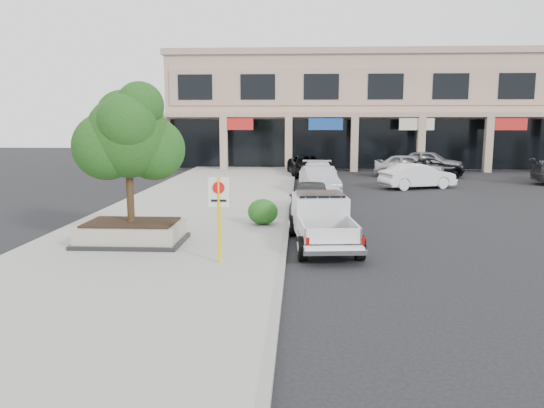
{
  "coord_description": "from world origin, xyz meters",
  "views": [
    {
      "loc": [
        -1.07,
        -13.72,
        3.92
      ],
      "look_at": [
        -1.89,
        1.5,
        1.49
      ],
      "focal_mm": 35.0,
      "sensor_mm": 36.0,
      "label": 1
    }
  ],
  "objects": [
    {
      "name": "planter_tree",
      "position": [
        -6.13,
        2.18,
        3.41
      ],
      "size": [
        2.9,
        2.55,
        4.0
      ],
      "color": "black",
      "rests_on": "planter"
    },
    {
      "name": "curb_car_c",
      "position": [
        -0.06,
        16.82,
        0.75
      ],
      "size": [
        2.11,
        5.19,
        1.51
      ],
      "primitive_type": "imported",
      "rotation": [
        0.0,
        0.0,
        -0.0
      ],
      "color": "white",
      "rests_on": "ground"
    },
    {
      "name": "curb",
      "position": [
        -1.55,
        6.0,
        0.07
      ],
      "size": [
        0.2,
        52.0,
        0.15
      ],
      "primitive_type": "cube",
      "color": "gray",
      "rests_on": "ground"
    },
    {
      "name": "lot_car_b",
      "position": [
        5.67,
        17.04,
        0.72
      ],
      "size": [
        4.62,
        3.01,
        1.44
      ],
      "primitive_type": "imported",
      "rotation": [
        0.0,
        0.0,
        1.95
      ],
      "color": "silver",
      "rests_on": "ground"
    },
    {
      "name": "ground",
      "position": [
        0.0,
        0.0,
        0.0
      ],
      "size": [
        120.0,
        120.0,
        0.0
      ],
      "primitive_type": "plane",
      "color": "black",
      "rests_on": "ground"
    },
    {
      "name": "pickup_truck",
      "position": [
        -0.35,
        2.51,
        0.79
      ],
      "size": [
        2.33,
        5.17,
        1.58
      ],
      "primitive_type": null,
      "rotation": [
        0.0,
        0.0,
        0.1
      ],
      "color": "white",
      "rests_on": "ground"
    },
    {
      "name": "planter",
      "position": [
        -6.26,
        2.03,
        0.48
      ],
      "size": [
        3.2,
        2.2,
        0.68
      ],
      "color": "black",
      "rests_on": "sidewalk"
    },
    {
      "name": "lot_car_e",
      "position": [
        8.55,
        26.53,
        0.83
      ],
      "size": [
        5.25,
        3.77,
        1.66
      ],
      "primitive_type": "imported",
      "rotation": [
        0.0,
        0.0,
        1.15
      ],
      "color": "gray",
      "rests_on": "ground"
    },
    {
      "name": "lot_car_d",
      "position": [
        7.69,
        22.77,
        0.67
      ],
      "size": [
        5.3,
        3.64,
        1.34
      ],
      "primitive_type": "imported",
      "rotation": [
        0.0,
        0.0,
        1.89
      ],
      "color": "black",
      "rests_on": "ground"
    },
    {
      "name": "no_parking_sign",
      "position": [
        -3.2,
        -0.1,
        1.63
      ],
      "size": [
        0.55,
        0.09,
        2.3
      ],
      "color": "yellow",
      "rests_on": "sidewalk"
    },
    {
      "name": "strip_mall",
      "position": [
        8.0,
        33.93,
        4.75
      ],
      "size": [
        40.55,
        12.43,
        9.5
      ],
      "color": "tan",
      "rests_on": "ground"
    },
    {
      "name": "sidewalk",
      "position": [
        -5.5,
        6.0,
        0.07
      ],
      "size": [
        8.0,
        52.0,
        0.15
      ],
      "primitive_type": "cube",
      "color": "gray",
      "rests_on": "ground"
    },
    {
      "name": "hedge",
      "position": [
        -2.42,
        5.17,
        0.62
      ],
      "size": [
        1.1,
        0.99,
        0.93
      ],
      "primitive_type": "ellipsoid",
      "color": "#164E16",
      "rests_on": "sidewalk"
    },
    {
      "name": "curb_car_a",
      "position": [
        -0.64,
        7.71,
        0.73
      ],
      "size": [
        1.79,
        4.31,
        1.46
      ],
      "primitive_type": "imported",
      "rotation": [
        0.0,
        0.0,
        -0.02
      ],
      "color": "#2B2E30",
      "rests_on": "ground"
    },
    {
      "name": "lot_car_a",
      "position": [
        6.39,
        22.88,
        0.81
      ],
      "size": [
        5.14,
        3.52,
        1.62
      ],
      "primitive_type": "imported",
      "rotation": [
        0.0,
        0.0,
        1.2
      ],
      "color": "#AEB0B6",
      "rests_on": "ground"
    },
    {
      "name": "curb_car_d",
      "position": [
        -0.61,
        23.56,
        0.73
      ],
      "size": [
        3.03,
        5.52,
        1.46
      ],
      "primitive_type": "imported",
      "rotation": [
        0.0,
        0.0,
        0.12
      ],
      "color": "black",
      "rests_on": "ground"
    },
    {
      "name": "curb_car_b",
      "position": [
        -0.08,
        13.96,
        0.75
      ],
      "size": [
        2.18,
        4.71,
        1.5
      ],
      "primitive_type": "imported",
      "rotation": [
        0.0,
        0.0,
        0.14
      ],
      "color": "#AEAFB6",
      "rests_on": "ground"
    }
  ]
}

